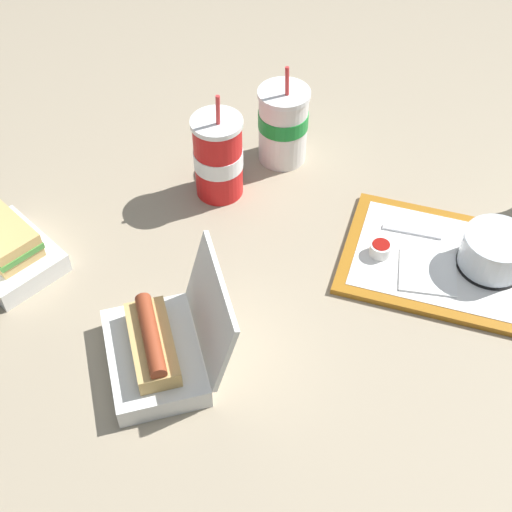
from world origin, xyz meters
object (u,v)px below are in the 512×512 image
object	(u,v)px
plastic_fork	(412,232)
soda_cup_center	(218,157)
cake_container	(494,252)
food_tray	(446,263)
ketchup_cup	(380,248)
clamshell_hotdog_front	(161,348)
clamshell_sandwich_left	(1,250)
soda_cup_back	(283,124)

from	to	relation	value
plastic_fork	soda_cup_center	size ratio (longest dim) A/B	0.47
cake_container	soda_cup_center	distance (m)	0.54
food_tray	ketchup_cup	world-z (taller)	ketchup_cup
food_tray	cake_container	size ratio (longest dim) A/B	3.13
clamshell_hotdog_front	soda_cup_center	distance (m)	0.42
clamshell_sandwich_left	soda_cup_back	xyz separation A→B (m)	(0.38, 0.46, 0.04)
clamshell_sandwich_left	soda_cup_center	distance (m)	0.43
food_tray	clamshell_hotdog_front	distance (m)	0.54
ketchup_cup	clamshell_hotdog_front	size ratio (longest dim) A/B	0.15
plastic_fork	soda_cup_center	xyz separation A→B (m)	(-0.39, 0.00, 0.07)
ketchup_cup	soda_cup_center	bearing A→B (deg)	167.75
plastic_fork	soda_cup_back	bearing A→B (deg)	150.54
ketchup_cup	clamshell_sandwich_left	xyz separation A→B (m)	(-0.63, -0.24, 0.02)
food_tray	ketchup_cup	distance (m)	0.12
food_tray	soda_cup_center	size ratio (longest dim) A/B	1.62
cake_container	clamshell_hotdog_front	bearing A→B (deg)	-141.29
cake_container	clamshell_hotdog_front	world-z (taller)	clamshell_hotdog_front
cake_container	ketchup_cup	bearing A→B (deg)	-168.75
plastic_fork	clamshell_sandwich_left	distance (m)	0.75
food_tray	soda_cup_back	size ratio (longest dim) A/B	1.69
cake_container	ketchup_cup	world-z (taller)	cake_container
ketchup_cup	plastic_fork	xyz separation A→B (m)	(0.05, 0.07, -0.01)
food_tray	soda_cup_back	distance (m)	0.43
cake_container	soda_cup_center	xyz separation A→B (m)	(-0.53, 0.04, 0.04)
food_tray	ketchup_cup	bearing A→B (deg)	-168.19
food_tray	clamshell_sandwich_left	world-z (taller)	clamshell_sandwich_left
soda_cup_center	soda_cup_back	xyz separation A→B (m)	(0.09, 0.14, -0.00)
soda_cup_center	soda_cup_back	size ratio (longest dim) A/B	1.04
plastic_fork	soda_cup_center	distance (m)	0.39
clamshell_sandwich_left	soda_cup_center	size ratio (longest dim) A/B	1.06
cake_container	plastic_fork	xyz separation A→B (m)	(-0.15, 0.03, -0.03)
ketchup_cup	soda_cup_back	xyz separation A→B (m)	(-0.26, 0.22, 0.06)
soda_cup_back	plastic_fork	bearing A→B (deg)	-25.27
food_tray	soda_cup_center	distance (m)	0.47
ketchup_cup	soda_cup_back	distance (m)	0.34
plastic_fork	clamshell_sandwich_left	bearing A→B (deg)	-159.11
clamshell_hotdog_front	soda_cup_back	size ratio (longest dim) A/B	1.23
ketchup_cup	clamshell_hotdog_front	distance (m)	0.44
ketchup_cup	soda_cup_center	size ratio (longest dim) A/B	0.17
clamshell_hotdog_front	food_tray	bearing A→B (deg)	42.50
food_tray	clamshell_sandwich_left	xyz separation A→B (m)	(-0.75, -0.27, 0.04)
soda_cup_center	cake_container	bearing A→B (deg)	-3.84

